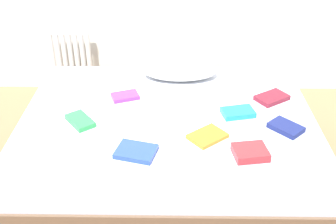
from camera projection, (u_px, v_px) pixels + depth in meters
ground_plane at (168, 171)px, 3.12m from camera, size 8.00×8.00×0.00m
bed at (168, 144)px, 2.99m from camera, size 2.00×1.50×0.50m
radiator at (71, 58)px, 3.96m from camera, size 0.38×0.04×0.55m
pillow at (180, 70)px, 3.29m from camera, size 0.58×0.30×0.12m
textbook_red at (250, 152)px, 2.44m from camera, size 0.22×0.19×0.05m
textbook_purple at (125, 96)px, 3.03m from camera, size 0.22×0.18×0.03m
textbook_blue at (136, 152)px, 2.46m from camera, size 0.26×0.23×0.03m
textbook_green at (80, 121)px, 2.75m from camera, size 0.23×0.24×0.03m
textbook_white at (176, 106)px, 2.90m from camera, size 0.29×0.25×0.04m
textbook_navy at (286, 127)px, 2.68m from camera, size 0.24×0.24×0.03m
textbook_maroon at (272, 98)px, 3.01m from camera, size 0.27×0.25×0.03m
textbook_teal at (238, 112)px, 2.83m from camera, size 0.24×0.18×0.04m
textbook_orange at (207, 136)px, 2.60m from camera, size 0.27×0.26×0.02m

